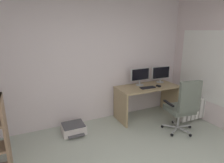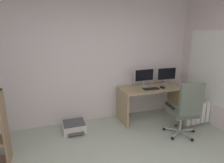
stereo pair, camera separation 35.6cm
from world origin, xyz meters
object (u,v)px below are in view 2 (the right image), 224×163
(monitor_main, at_px, (144,76))
(office_chair, at_px, (185,108))
(printer, at_px, (74,126))
(computer_mouse, at_px, (163,87))
(desk, at_px, (151,96))
(keyboard, at_px, (151,89))
(monitor_secondary, at_px, (166,74))
(radiator, at_px, (206,112))

(monitor_main, height_order, office_chair, monitor_main)
(office_chair, distance_m, printer, 2.19)
(computer_mouse, height_order, printer, computer_mouse)
(desk, height_order, printer, desk)
(desk, distance_m, office_chair, 0.94)
(keyboard, bearing_deg, office_chair, -68.10)
(monitor_secondary, relative_size, radiator, 0.46)
(monitor_main, height_order, radiator, monitor_main)
(monitor_secondary, height_order, computer_mouse, monitor_secondary)
(keyboard, xyz_separation_m, printer, (-1.66, 0.12, -0.66))
(keyboard, relative_size, radiator, 0.32)
(monitor_main, xyz_separation_m, radiator, (1.09, -0.81, -0.70))
(printer, bearing_deg, radiator, -13.49)
(office_chair, height_order, printer, office_chair)
(monitor_secondary, height_order, office_chair, monitor_secondary)
(computer_mouse, xyz_separation_m, office_chair, (-0.02, -0.78, -0.18))
(monitor_secondary, bearing_deg, printer, -176.00)
(keyboard, bearing_deg, radiator, -23.16)
(monitor_secondary, height_order, keyboard, monitor_secondary)
(monitor_main, distance_m, printer, 1.86)
(keyboard, height_order, printer, keyboard)
(computer_mouse, bearing_deg, radiator, -40.52)
(computer_mouse, relative_size, office_chair, 0.09)
(desk, bearing_deg, monitor_secondary, 16.92)
(keyboard, distance_m, computer_mouse, 0.28)
(printer, bearing_deg, desk, 0.33)
(desk, distance_m, monitor_secondary, 0.66)
(radiator, bearing_deg, monitor_main, 143.53)
(desk, bearing_deg, computer_mouse, -34.71)
(monitor_secondary, distance_m, printer, 2.39)
(keyboard, bearing_deg, desk, 62.07)
(monitor_secondary, bearing_deg, monitor_main, 180.00)
(monitor_main, height_order, monitor_secondary, monitor_main)
(printer, bearing_deg, monitor_main, 5.44)
(keyboard, relative_size, printer, 0.73)
(computer_mouse, xyz_separation_m, radiator, (0.78, -0.52, -0.47))
(printer, height_order, radiator, radiator)
(monitor_main, bearing_deg, computer_mouse, -42.27)
(computer_mouse, bearing_deg, keyboard, 170.36)
(keyboard, relative_size, office_chair, 0.31)
(desk, relative_size, office_chair, 1.28)
(office_chair, relative_size, radiator, 1.04)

